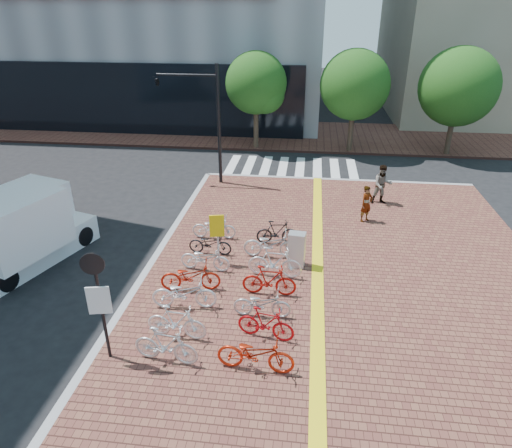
# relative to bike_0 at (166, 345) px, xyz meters

# --- Properties ---
(ground) EXTENTS (120.00, 120.00, 0.00)m
(ground) POSITION_rel_bike_0_xyz_m (1.93, 2.46, -0.68)
(ground) COLOR black
(ground) RESTS_ON ground
(kerb_west) EXTENTS (0.25, 34.00, 0.15)m
(kerb_west) POSITION_rel_bike_0_xyz_m (-2.07, -2.54, -0.60)
(kerb_west) COLOR gray
(kerb_west) RESTS_ON ground
(kerb_north) EXTENTS (14.00, 0.25, 0.15)m
(kerb_north) POSITION_rel_bike_0_xyz_m (4.93, 14.46, -0.60)
(kerb_north) COLOR gray
(kerb_north) RESTS_ON ground
(far_sidewalk) EXTENTS (70.00, 8.00, 0.15)m
(far_sidewalk) POSITION_rel_bike_0_xyz_m (1.93, 23.46, -0.60)
(far_sidewalk) COLOR brown
(far_sidewalk) RESTS_ON ground
(crosswalk) EXTENTS (7.50, 4.00, 0.01)m
(crosswalk) POSITION_rel_bike_0_xyz_m (2.43, 16.46, -0.67)
(crosswalk) COLOR silver
(crosswalk) RESTS_ON ground
(street_trees) EXTENTS (16.20, 4.60, 6.35)m
(street_trees) POSITION_rel_bike_0_xyz_m (6.97, 19.91, 3.42)
(street_trees) COLOR #38281E
(street_trees) RESTS_ON far_sidewalk
(bike_0) EXTENTS (1.80, 0.70, 1.06)m
(bike_0) POSITION_rel_bike_0_xyz_m (0.00, 0.00, 0.00)
(bike_0) COLOR silver
(bike_0) RESTS_ON sidewalk
(bike_1) EXTENTS (1.76, 0.64, 1.04)m
(bike_1) POSITION_rel_bike_0_xyz_m (0.01, 0.97, -0.01)
(bike_1) COLOR white
(bike_1) RESTS_ON sidewalk
(bike_2) EXTENTS (2.05, 0.90, 1.04)m
(bike_2) POSITION_rel_bike_0_xyz_m (-0.14, 2.37, -0.01)
(bike_2) COLOR white
(bike_2) RESTS_ON sidewalk
(bike_3) EXTENTS (2.02, 0.97, 1.02)m
(bike_3) POSITION_rel_bike_0_xyz_m (-0.19, 3.33, -0.02)
(bike_3) COLOR #A91B0C
(bike_3) RESTS_ON sidewalk
(bike_4) EXTENTS (1.81, 0.73, 0.93)m
(bike_4) POSITION_rel_bike_0_xyz_m (0.00, 4.61, -0.06)
(bike_4) COLOR white
(bike_4) RESTS_ON sidewalk
(bike_5) EXTENTS (1.65, 0.65, 0.86)m
(bike_5) POSITION_rel_bike_0_xyz_m (-0.07, 5.75, -0.10)
(bike_5) COLOR black
(bike_5) RESTS_ON sidewalk
(bike_6) EXTENTS (1.76, 0.66, 0.92)m
(bike_6) POSITION_rel_bike_0_xyz_m (-0.18, 7.03, -0.07)
(bike_6) COLOR silver
(bike_6) RESTS_ON sidewalk
(bike_7) EXTENTS (2.03, 0.81, 1.05)m
(bike_7) POSITION_rel_bike_0_xyz_m (2.34, -0.02, -0.00)
(bike_7) COLOR red
(bike_7) RESTS_ON sidewalk
(bike_8) EXTENTS (1.70, 0.76, 0.99)m
(bike_8) POSITION_rel_bike_0_xyz_m (2.47, 1.25, -0.03)
(bike_8) COLOR #B60D12
(bike_8) RESTS_ON sidewalk
(bike_9) EXTENTS (1.73, 0.61, 0.91)m
(bike_9) POSITION_rel_bike_0_xyz_m (2.27, 2.21, -0.07)
(bike_9) COLOR #B4B4B9
(bike_9) RESTS_ON sidewalk
(bike_10) EXTENTS (1.75, 0.52, 1.05)m
(bike_10) POSITION_rel_bike_0_xyz_m (2.37, 3.37, -0.00)
(bike_10) COLOR #A1120B
(bike_10) RESTS_ON sidewalk
(bike_11) EXTENTS (1.89, 0.68, 1.12)m
(bike_11) POSITION_rel_bike_0_xyz_m (2.46, 4.46, 0.03)
(bike_11) COLOR white
(bike_11) RESTS_ON sidewalk
(bike_12) EXTENTS (2.02, 0.75, 1.05)m
(bike_12) POSITION_rel_bike_0_xyz_m (2.19, 5.80, -0.00)
(bike_12) COLOR silver
(bike_12) RESTS_ON sidewalk
(bike_13) EXTENTS (1.66, 0.68, 0.97)m
(bike_13) POSITION_rel_bike_0_xyz_m (2.34, 6.88, -0.04)
(bike_13) COLOR black
(bike_13) RESTS_ON sidewalk
(pedestrian_a) EXTENTS (0.69, 0.66, 1.59)m
(pedestrian_a) POSITION_rel_bike_0_xyz_m (5.95, 9.37, 0.27)
(pedestrian_a) COLOR gray
(pedestrian_a) RESTS_ON sidewalk
(pedestrian_b) EXTENTS (0.98, 0.81, 1.85)m
(pedestrian_b) POSITION_rel_bike_0_xyz_m (6.86, 11.44, 0.40)
(pedestrian_b) COLOR #454C57
(pedestrian_b) RESTS_ON sidewalk
(utility_box) EXTENTS (0.63, 0.49, 1.28)m
(utility_box) POSITION_rel_bike_0_xyz_m (3.16, 5.30, 0.11)
(utility_box) COLOR silver
(utility_box) RESTS_ON sidewalk
(yellow_sign) EXTENTS (0.51, 0.18, 1.90)m
(yellow_sign) POSITION_rel_bike_0_xyz_m (0.37, 5.13, 0.79)
(yellow_sign) COLOR #B7B7BC
(yellow_sign) RESTS_ON sidewalk
(notice_sign) EXTENTS (0.59, 0.19, 3.19)m
(notice_sign) POSITION_rel_bike_0_xyz_m (-1.57, -0.04, 1.48)
(notice_sign) COLOR black
(notice_sign) RESTS_ON sidewalk
(traffic_light_pole) EXTENTS (3.19, 1.23, 5.94)m
(traffic_light_pole) POSITION_rel_bike_0_xyz_m (-2.48, 13.26, 3.57)
(traffic_light_pole) COLOR black
(traffic_light_pole) RESTS_ON sidewalk
(box_truck) EXTENTS (3.52, 5.33, 2.85)m
(box_truck) POSITION_rel_bike_0_xyz_m (-6.67, 4.64, 0.66)
(box_truck) COLOR white
(box_truck) RESTS_ON ground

